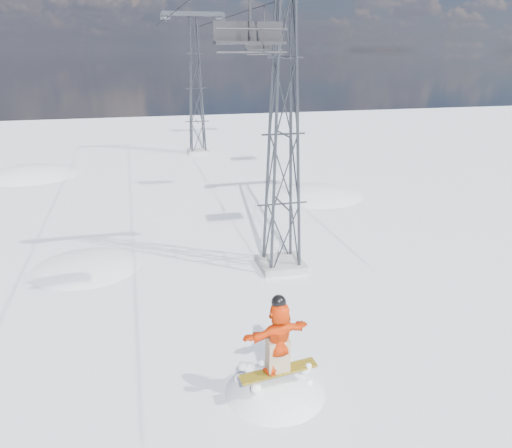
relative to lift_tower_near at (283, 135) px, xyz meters
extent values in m
plane|color=white|center=(-0.80, -8.00, -5.47)|extent=(120.00, 120.00, 0.00)
sphere|color=white|center=(-7.80, 2.00, -13.12)|extent=(16.00, 16.00, 16.00)
sphere|color=white|center=(5.20, 10.00, -14.97)|extent=(20.00, 20.00, 20.00)
sphere|color=white|center=(-12.80, 20.00, -15.87)|extent=(22.00, 22.00, 22.00)
cube|color=#999999|center=(0.00, 0.00, -5.32)|extent=(1.80, 1.80, 0.30)
cube|color=#999999|center=(0.00, 25.00, -5.32)|extent=(1.80, 1.80, 0.30)
cube|color=#33363C|center=(0.00, 25.00, 5.78)|extent=(5.00, 0.35, 0.35)
cube|color=#33363C|center=(-2.20, 25.00, 5.58)|extent=(0.80, 0.25, 0.50)
cube|color=#33363C|center=(2.20, 25.00, 5.58)|extent=(0.80, 0.25, 0.50)
cylinder|color=black|center=(-2.20, 11.50, 5.38)|extent=(0.06, 51.00, 0.06)
cylinder|color=black|center=(2.20, 11.50, 5.38)|extent=(0.06, 51.00, 0.06)
sphere|color=white|center=(-2.47, -7.59, -7.22)|extent=(4.40, 4.40, 4.40)
cube|color=gold|center=(-2.47, -7.89, -4.61)|extent=(2.01, 0.49, 0.20)
imported|color=#FF490B|center=(-2.47, -7.89, -3.62)|extent=(1.86, 0.92, 1.92)
cube|color=#A08563|center=(-2.47, -7.89, -4.14)|extent=(0.61, 0.51, 0.89)
sphere|color=black|center=(-2.47, -7.89, -2.68)|extent=(0.36, 0.36, 0.36)
cylinder|color=black|center=(-2.20, -3.84, 4.30)|extent=(0.08, 0.08, 2.17)
cube|color=black|center=(-2.20, -3.84, 3.21)|extent=(1.98, 0.44, 0.08)
cube|color=black|center=(-2.20, -3.62, 3.50)|extent=(1.98, 0.06, 0.54)
cylinder|color=black|center=(-2.20, -4.09, 2.96)|extent=(1.98, 0.06, 0.06)
cylinder|color=black|center=(-2.20, -4.14, 3.55)|extent=(1.98, 0.05, 0.05)
cylinder|color=black|center=(2.20, 11.10, 4.22)|extent=(0.08, 0.08, 2.33)
cube|color=black|center=(2.20, 11.10, 3.05)|extent=(2.12, 0.48, 0.08)
cube|color=black|center=(2.20, 11.33, 3.37)|extent=(2.12, 0.06, 0.58)
cylinder|color=black|center=(2.20, 10.83, 2.79)|extent=(2.12, 0.06, 0.06)
cylinder|color=black|center=(2.20, 10.78, 3.42)|extent=(2.12, 0.05, 0.05)
camera|label=1|loc=(-5.60, -18.05, 3.01)|focal=35.00mm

